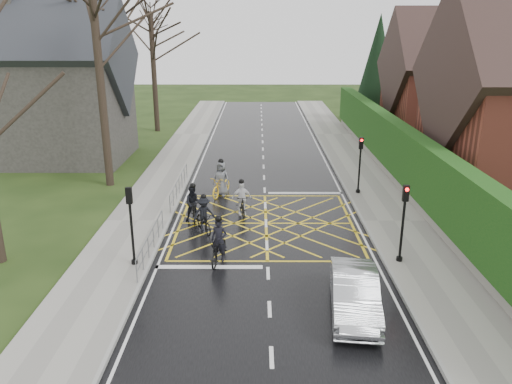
{
  "coord_description": "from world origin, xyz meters",
  "views": [
    {
      "loc": [
        -0.39,
        -21.73,
        8.74
      ],
      "look_at": [
        -0.47,
        0.77,
        1.3
      ],
      "focal_mm": 35.0,
      "sensor_mm": 36.0,
      "label": 1
    }
  ],
  "objects_px": {
    "cyclist_mid": "(204,218)",
    "cyclist_front": "(242,202)",
    "cyclist_lead": "(221,183)",
    "cyclist_rear": "(219,247)",
    "cyclist_back": "(194,207)",
    "car": "(355,293)"
  },
  "relations": [
    {
      "from": "cyclist_mid",
      "to": "cyclist_lead",
      "type": "xyz_separation_m",
      "value": [
        0.43,
        5.0,
        0.08
      ]
    },
    {
      "from": "cyclist_rear",
      "to": "car",
      "type": "xyz_separation_m",
      "value": [
        4.6,
        -3.66,
        0.06
      ]
    },
    {
      "from": "cyclist_rear",
      "to": "cyclist_front",
      "type": "xyz_separation_m",
      "value": [
        0.72,
        5.12,
        0.05
      ]
    },
    {
      "from": "cyclist_front",
      "to": "cyclist_lead",
      "type": "relative_size",
      "value": 0.84
    },
    {
      "from": "cyclist_back",
      "to": "cyclist_mid",
      "type": "bearing_deg",
      "value": -73.3
    },
    {
      "from": "cyclist_back",
      "to": "cyclist_lead",
      "type": "height_order",
      "value": "cyclist_lead"
    },
    {
      "from": "cyclist_rear",
      "to": "cyclist_front",
      "type": "height_order",
      "value": "cyclist_rear"
    },
    {
      "from": "cyclist_mid",
      "to": "cyclist_lead",
      "type": "relative_size",
      "value": 0.84
    },
    {
      "from": "cyclist_back",
      "to": "cyclist_rear",
      "type": "bearing_deg",
      "value": -80.74
    },
    {
      "from": "cyclist_mid",
      "to": "cyclist_rear",
      "type": "bearing_deg",
      "value": -98.67
    },
    {
      "from": "cyclist_front",
      "to": "cyclist_lead",
      "type": "distance_m",
      "value": 3.22
    },
    {
      "from": "cyclist_rear",
      "to": "cyclist_back",
      "type": "xyz_separation_m",
      "value": [
        -1.52,
        4.33,
        0.08
      ]
    },
    {
      "from": "cyclist_mid",
      "to": "car",
      "type": "distance_m",
      "value": 8.72
    },
    {
      "from": "cyclist_lead",
      "to": "car",
      "type": "height_order",
      "value": "cyclist_lead"
    },
    {
      "from": "cyclist_rear",
      "to": "cyclist_mid",
      "type": "bearing_deg",
      "value": 116.88
    },
    {
      "from": "cyclist_back",
      "to": "cyclist_mid",
      "type": "relative_size",
      "value": 1.02
    },
    {
      "from": "cyclist_rear",
      "to": "cyclist_lead",
      "type": "relative_size",
      "value": 0.92
    },
    {
      "from": "cyclist_back",
      "to": "car",
      "type": "distance_m",
      "value": 10.06
    },
    {
      "from": "cyclist_mid",
      "to": "cyclist_front",
      "type": "bearing_deg",
      "value": 26.11
    },
    {
      "from": "cyclist_back",
      "to": "cyclist_mid",
      "type": "xyz_separation_m",
      "value": [
        0.62,
        -1.22,
        -0.07
      ]
    },
    {
      "from": "cyclist_front",
      "to": "car",
      "type": "xyz_separation_m",
      "value": [
        3.88,
        -8.78,
        0.01
      ]
    },
    {
      "from": "car",
      "to": "cyclist_rear",
      "type": "bearing_deg",
      "value": 147.69
    }
  ]
}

